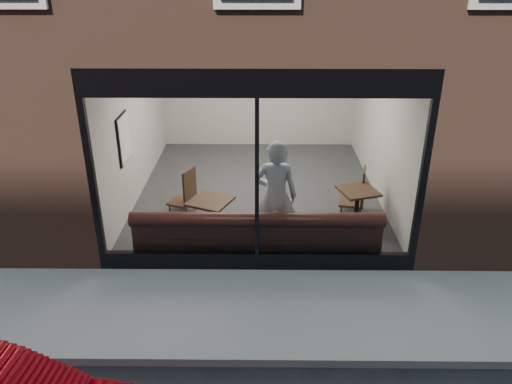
{
  "coord_description": "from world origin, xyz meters",
  "views": [
    {
      "loc": [
        0.05,
        -4.71,
        4.51
      ],
      "look_at": [
        -0.02,
        2.4,
        1.2
      ],
      "focal_mm": 35.0,
      "sensor_mm": 36.0,
      "label": 1
    }
  ],
  "objects_px": {
    "person": "(276,196)",
    "cafe_chair_left": "(182,202)",
    "banquette": "(257,244)",
    "cafe_table_left": "(210,201)",
    "cafe_chair_right": "(352,202)",
    "cafe_table_right": "(358,191)"
  },
  "relations": [
    {
      "from": "cafe_table_right",
      "to": "banquette",
      "type": "bearing_deg",
      "value": -151.03
    },
    {
      "from": "person",
      "to": "cafe_table_right",
      "type": "distance_m",
      "value": 1.69
    },
    {
      "from": "cafe_table_left",
      "to": "cafe_chair_right",
      "type": "bearing_deg",
      "value": 20.88
    },
    {
      "from": "cafe_table_right",
      "to": "person",
      "type": "bearing_deg",
      "value": -154.01
    },
    {
      "from": "person",
      "to": "cafe_chair_left",
      "type": "height_order",
      "value": "person"
    },
    {
      "from": "banquette",
      "to": "cafe_table_left",
      "type": "relative_size",
      "value": 6.01
    },
    {
      "from": "cafe_table_right",
      "to": "cafe_chair_left",
      "type": "bearing_deg",
      "value": 170.59
    },
    {
      "from": "cafe_table_left",
      "to": "cafe_chair_right",
      "type": "xyz_separation_m",
      "value": [
        2.64,
        1.01,
        -0.5
      ]
    },
    {
      "from": "cafe_table_left",
      "to": "cafe_table_right",
      "type": "bearing_deg",
      "value": 9.53
    },
    {
      "from": "cafe_chair_left",
      "to": "cafe_chair_right",
      "type": "bearing_deg",
      "value": -157.49
    },
    {
      "from": "person",
      "to": "cafe_chair_left",
      "type": "relative_size",
      "value": 4.26
    },
    {
      "from": "banquette",
      "to": "cafe_table_right",
      "type": "relative_size",
      "value": 6.28
    },
    {
      "from": "cafe_chair_left",
      "to": "person",
      "type": "bearing_deg",
      "value": 166.41
    },
    {
      "from": "cafe_chair_right",
      "to": "banquette",
      "type": "bearing_deg",
      "value": 53.32
    },
    {
      "from": "person",
      "to": "cafe_table_right",
      "type": "height_order",
      "value": "person"
    },
    {
      "from": "cafe_table_left",
      "to": "cafe_table_right",
      "type": "relative_size",
      "value": 1.04
    },
    {
      "from": "cafe_table_left",
      "to": "cafe_chair_right",
      "type": "height_order",
      "value": "cafe_table_left"
    },
    {
      "from": "cafe_table_left",
      "to": "cafe_chair_left",
      "type": "relative_size",
      "value": 1.46
    },
    {
      "from": "banquette",
      "to": "person",
      "type": "bearing_deg",
      "value": 41.37
    },
    {
      "from": "banquette",
      "to": "cafe_chair_right",
      "type": "height_order",
      "value": "banquette"
    },
    {
      "from": "banquette",
      "to": "cafe_chair_left",
      "type": "height_order",
      "value": "banquette"
    },
    {
      "from": "banquette",
      "to": "cafe_table_left",
      "type": "xyz_separation_m",
      "value": [
        -0.81,
        0.56,
        0.52
      ]
    }
  ]
}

